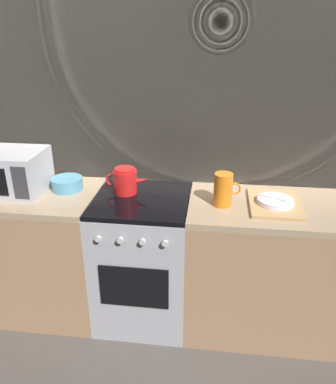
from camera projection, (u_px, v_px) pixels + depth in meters
The scene contains 10 objects.
ground_plane at pixel (145, 311), 2.75m from camera, with size 8.00×8.00×0.00m, color #47423D.
back_wall at pixel (149, 137), 2.55m from camera, with size 3.60×0.05×2.40m.
counter_left at pixel (17, 249), 2.67m from camera, with size 1.20×0.60×0.90m.
stove_unit at pixel (143, 259), 2.56m from camera, with size 0.60×0.63×0.90m.
counter_right at pixel (281, 269), 2.46m from camera, with size 1.20×0.60×0.90m.
microwave at pixel (8, 171), 2.42m from camera, with size 0.46×0.35×0.27m.
kettle at pixel (125, 181), 2.42m from camera, with size 0.28×0.15×0.17m.
mixing_bowl at pixel (67, 184), 2.49m from camera, with size 0.20×0.20×0.08m, color teal.
pitcher at pixel (223, 190), 2.25m from camera, with size 0.16×0.11×0.20m.
dish_pile at pixel (275, 202), 2.28m from camera, with size 0.30×0.40×0.06m.
Camera 1 is at (0.44, -2.12, 1.91)m, focal length 35.75 mm.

